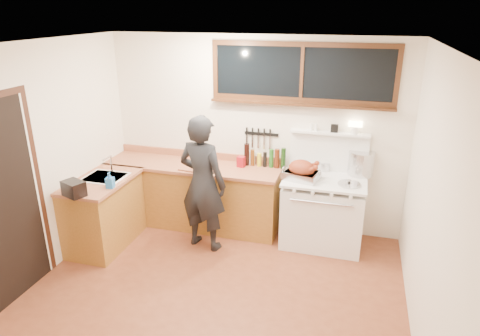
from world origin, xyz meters
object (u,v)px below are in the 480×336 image
(vintage_stove, at_px, (323,210))
(roast_turkey, at_px, (302,171))
(cutting_board, at_px, (199,165))
(man, at_px, (203,184))

(vintage_stove, xyz_separation_m, roast_turkey, (-0.29, -0.08, 0.53))
(vintage_stove, relative_size, roast_turkey, 3.23)
(vintage_stove, distance_m, cutting_board, 1.72)
(man, distance_m, cutting_board, 0.45)
(vintage_stove, height_order, roast_turkey, vintage_stove)
(cutting_board, bearing_deg, vintage_stove, 3.47)
(man, height_order, roast_turkey, man)
(man, bearing_deg, cutting_board, 116.84)
(cutting_board, distance_m, roast_turkey, 1.36)
(vintage_stove, height_order, cutting_board, vintage_stove)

